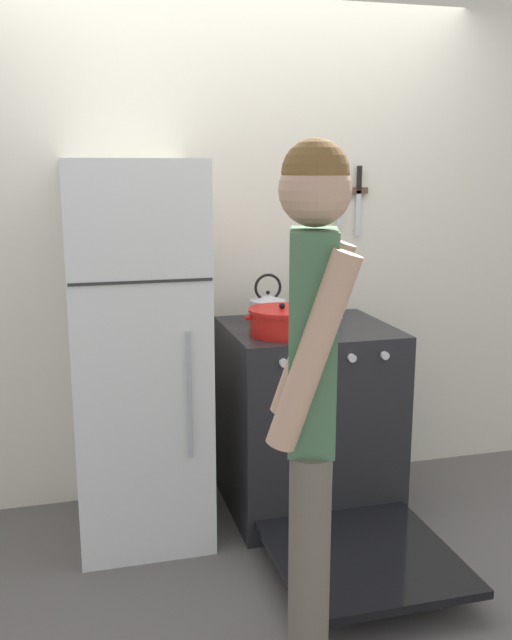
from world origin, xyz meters
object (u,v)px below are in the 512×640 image
tea_kettle (268,307)px  person (312,399)px  utensil_jar (336,305)px  stove_range (310,421)px  dutch_oven_pot (282,322)px  refrigerator (136,352)px

tea_kettle → person: person is taller
utensil_jar → tea_kettle: bearing=-178.9°
stove_range → tea_kettle: (-0.16, 0.18, 0.55)m
dutch_oven_pot → tea_kettle: bearing=87.2°
refrigerator → stove_range: bearing=-2.5°
tea_kettle → utensil_jar: 0.36m
tea_kettle → utensil_jar: size_ratio=0.99×
stove_range → dutch_oven_pot: size_ratio=4.16×
dutch_oven_pot → tea_kettle: tea_kettle is taller
tea_kettle → utensil_jar: bearing=1.1°
stove_range → person: size_ratio=0.82×
stove_range → person: 1.41m
stove_range → tea_kettle: 0.60m
stove_range → dutch_oven_pot: (-0.18, -0.10, 0.53)m
refrigerator → utensil_jar: 1.05m
refrigerator → tea_kettle: refrigerator is taller
refrigerator → person: bearing=-72.4°
tea_kettle → dutch_oven_pot: bearing=-92.8°
refrigerator → stove_range: size_ratio=1.19×
refrigerator → utensil_jar: refrigerator is taller
stove_range → person: person is taller
dutch_oven_pot → utensil_jar: 0.47m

